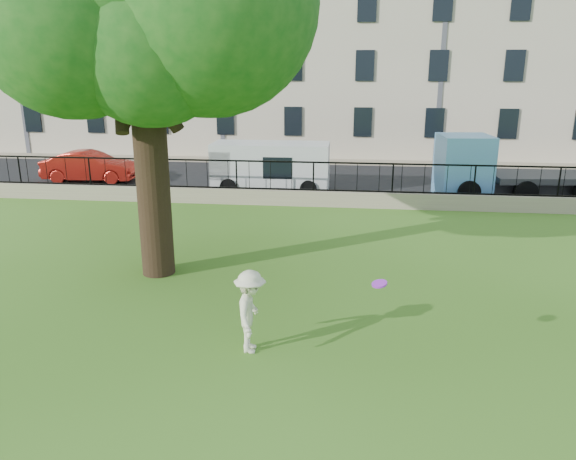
# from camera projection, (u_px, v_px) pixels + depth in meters

# --- Properties ---
(ground) EXTENTS (120.00, 120.00, 0.00)m
(ground) POSITION_uv_depth(u_px,v_px,m) (265.00, 362.00, 10.38)
(ground) COLOR #345F16
(ground) RESTS_ON ground
(retaining_wall) EXTENTS (50.00, 0.40, 0.60)m
(retaining_wall) POSITION_uv_depth(u_px,v_px,m) (313.00, 198.00, 21.72)
(retaining_wall) COLOR gray
(retaining_wall) RESTS_ON ground
(iron_railing) EXTENTS (50.00, 0.05, 1.13)m
(iron_railing) POSITION_uv_depth(u_px,v_px,m) (313.00, 176.00, 21.47)
(iron_railing) COLOR black
(iron_railing) RESTS_ON retaining_wall
(street) EXTENTS (60.00, 9.00, 0.01)m
(street) POSITION_uv_depth(u_px,v_px,m) (320.00, 181.00, 26.28)
(street) COLOR black
(street) RESTS_ON ground
(sidewalk) EXTENTS (60.00, 1.40, 0.12)m
(sidewalk) POSITION_uv_depth(u_px,v_px,m) (326.00, 162.00, 31.21)
(sidewalk) COLOR gray
(sidewalk) RESTS_ON ground
(building_row) EXTENTS (56.40, 10.40, 13.80)m
(building_row) POSITION_uv_depth(u_px,v_px,m) (333.00, 36.00, 34.65)
(building_row) COLOR beige
(building_row) RESTS_ON ground
(man) EXTENTS (0.65, 1.08, 1.62)m
(man) POSITION_uv_depth(u_px,v_px,m) (250.00, 312.00, 10.58)
(man) COLOR beige
(man) RESTS_ON ground
(frisbee) EXTENTS (0.35, 0.35, 0.12)m
(frisbee) POSITION_uv_depth(u_px,v_px,m) (379.00, 284.00, 9.66)
(frisbee) COLOR purple
(red_sedan) EXTENTS (4.36, 1.71, 1.41)m
(red_sedan) POSITION_uv_depth(u_px,v_px,m) (90.00, 167.00, 26.03)
(red_sedan) COLOR red
(red_sedan) RESTS_ON street
(white_van) EXTENTS (4.97, 1.98, 2.08)m
(white_van) POSITION_uv_depth(u_px,v_px,m) (271.00, 167.00, 24.02)
(white_van) COLOR silver
(white_van) RESTS_ON street
(blue_truck) EXTENTS (6.25, 2.75, 2.54)m
(blue_truck) POSITION_uv_depth(u_px,v_px,m) (513.00, 167.00, 22.83)
(blue_truck) COLOR #5EA0DC
(blue_truck) RESTS_ON street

